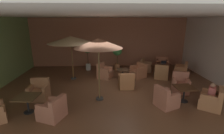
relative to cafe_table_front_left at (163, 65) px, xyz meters
The scene contains 26 objects.
ground_plane 4.54m from the cafe_table_front_left, 139.48° to the right, with size 11.38×9.91×0.02m, color brown.
wall_back_brick 4.15m from the cafe_table_front_left, 149.98° to the left, with size 11.38×0.08×3.49m, color #9B5D44.
ceiling_slab 5.42m from the cafe_table_front_left, 139.48° to the right, with size 11.38×9.91×0.06m, color silver.
cafe_table_front_left is the anchor object (origin of this frame).
armchair_front_left_north 1.12m from the cafe_table_front_left, 28.25° to the right, with size 1.04×1.07×0.82m.
armchair_front_left_east 1.12m from the cafe_table_front_left, 74.40° to the left, with size 0.98×0.95×0.79m.
armchair_front_left_south 1.12m from the cafe_table_front_left, 155.87° to the left, with size 0.94×0.94×0.82m.
armchair_front_left_west 1.12m from the cafe_table_front_left, 113.63° to the right, with size 0.99×1.00×0.87m.
cafe_table_front_right 7.98m from the cafe_table_front_left, 146.24° to the right, with size 0.84×0.84×0.64m.
armchair_front_right_north 7.42m from the cafe_table_front_left, 139.11° to the right, with size 1.00×0.99×0.82m.
armchair_front_right_east 7.43m from the cafe_table_front_left, 153.47° to the right, with size 0.78×0.74×0.88m.
cafe_table_mid_center 3.01m from the cafe_table_front_left, 156.23° to the right, with size 0.69×0.69×0.64m.
armchair_mid_center_north 3.59m from the cafe_table_front_left, 139.13° to the right, with size 0.74×0.75×0.83m.
armchair_mid_center_east 1.89m from the cafe_table_front_left, 158.79° to the right, with size 1.04×1.05×0.83m.
armchair_mid_center_south 3.88m from the cafe_table_front_left, 168.83° to the right, with size 1.02×1.03×0.90m.
cafe_table_rear_right 3.90m from the cafe_table_front_left, 97.00° to the right, with size 0.82×0.82×0.64m.
armchair_rear_right_north 4.47m from the cafe_table_front_left, 85.67° to the right, with size 1.10×1.11×0.86m.
armchair_rear_right_east 2.92m from the cafe_table_front_left, 93.68° to the right, with size 0.90×0.90×0.93m.
armchair_rear_right_south 4.49m from the cafe_table_front_left, 108.13° to the right, with size 0.98×0.97×0.86m.
patio_umbrella_tall_red 5.95m from the cafe_table_front_left, behind, with size 2.53×2.53×2.48m.
patio_umbrella_center_beige 5.68m from the cafe_table_front_left, 138.70° to the right, with size 1.93×1.93×2.63m.
potted_tree_left_corner 3.08m from the cafe_table_front_left, 164.84° to the left, with size 0.62×0.62×1.64m.
potted_tree_mid_left 5.05m from the cafe_table_front_left, 169.71° to the left, with size 0.61×0.61×1.80m.
patron_blue_shirt 4.44m from the cafe_table_front_left, 86.11° to the right, with size 0.39×0.40×0.59m.
iced_drink_cup 0.20m from the cafe_table_front_left, 109.90° to the left, with size 0.08×0.08×0.11m, color white.
open_laptop 0.19m from the cafe_table_front_left, 110.85° to the right, with size 0.35×0.28×0.20m.
Camera 1 is at (-0.36, -7.03, 3.29)m, focal length 26.09 mm.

